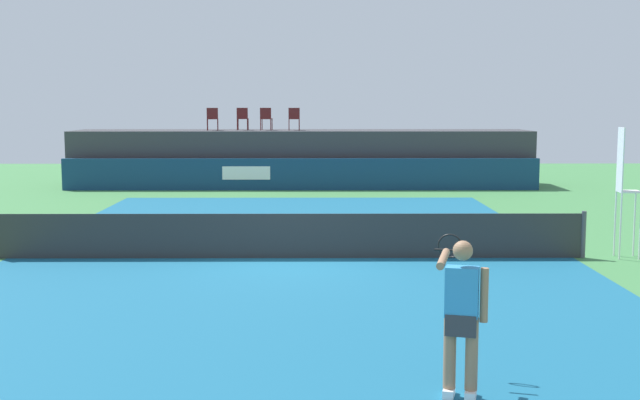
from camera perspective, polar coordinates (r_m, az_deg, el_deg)
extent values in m
plane|color=#3D7A42|center=(20.02, -1.84, -2.50)|extent=(48.00, 48.00, 0.00)
cube|color=#16597A|center=(17.07, -2.10, -4.13)|extent=(12.00, 22.00, 0.00)
cube|color=navy|center=(30.37, -1.35, 1.83)|extent=(18.00, 0.20, 1.20)
cube|color=white|center=(30.36, -5.25, 1.92)|extent=(1.80, 0.02, 0.50)
cube|color=#38383D|center=(32.12, -1.30, 3.00)|extent=(18.00, 2.80, 2.20)
cylinder|color=#561919|center=(32.37, -7.25, 5.32)|extent=(0.04, 0.04, 0.44)
cylinder|color=#561919|center=(32.38, -7.97, 5.31)|extent=(0.04, 0.04, 0.44)
cylinder|color=#561919|center=(31.96, -7.26, 5.30)|extent=(0.04, 0.04, 0.44)
cylinder|color=#561919|center=(31.98, -7.99, 5.29)|extent=(0.04, 0.04, 0.44)
cube|color=#561919|center=(32.17, -7.62, 5.72)|extent=(0.48, 0.48, 0.03)
cube|color=#561919|center=(31.95, -7.64, 6.12)|extent=(0.44, 0.07, 0.42)
cylinder|color=#561919|center=(32.67, -5.11, 5.36)|extent=(0.04, 0.04, 0.44)
cylinder|color=#561919|center=(32.70, -5.82, 5.35)|extent=(0.04, 0.04, 0.44)
cylinder|color=#561919|center=(32.26, -5.17, 5.34)|extent=(0.04, 0.04, 0.44)
cylinder|color=#561919|center=(32.30, -5.88, 5.33)|extent=(0.04, 0.04, 0.44)
cube|color=#561919|center=(32.48, -5.50, 5.76)|extent=(0.44, 0.44, 0.03)
cube|color=#561919|center=(32.27, -5.54, 6.15)|extent=(0.44, 0.03, 0.42)
cylinder|color=#561919|center=(32.35, -3.42, 5.36)|extent=(0.04, 0.04, 0.44)
cylinder|color=#561919|center=(32.40, -4.13, 5.36)|extent=(0.04, 0.04, 0.44)
cylinder|color=#561919|center=(31.95, -3.51, 5.34)|extent=(0.04, 0.04, 0.44)
cylinder|color=#561919|center=(32.00, -4.23, 5.34)|extent=(0.04, 0.04, 0.44)
cube|color=#561919|center=(32.17, -3.83, 5.77)|extent=(0.47, 0.47, 0.03)
cube|color=#561919|center=(31.96, -3.88, 6.16)|extent=(0.44, 0.06, 0.42)
cylinder|color=#561919|center=(32.26, -1.49, 5.37)|extent=(0.04, 0.04, 0.44)
cylinder|color=#561919|center=(32.26, -2.21, 5.36)|extent=(0.04, 0.04, 0.44)
cylinder|color=#561919|center=(31.85, -1.48, 5.35)|extent=(0.04, 0.04, 0.44)
cylinder|color=#561919|center=(31.85, -2.21, 5.34)|extent=(0.04, 0.04, 0.44)
cube|color=#561919|center=(32.05, -1.85, 5.78)|extent=(0.45, 0.45, 0.03)
cube|color=#561919|center=(31.84, -1.85, 6.17)|extent=(0.44, 0.04, 0.42)
cylinder|color=white|center=(18.06, 21.76, -1.77)|extent=(0.04, 0.04, 1.40)
cylinder|color=white|center=(18.44, 21.39, -1.58)|extent=(0.04, 0.04, 1.40)
cylinder|color=white|center=(17.94, 20.53, -1.77)|extent=(0.04, 0.04, 1.40)
cylinder|color=white|center=(18.33, 20.18, -1.58)|extent=(0.04, 0.04, 1.40)
cube|color=white|center=(18.10, 21.06, 0.57)|extent=(0.48, 0.48, 0.03)
cube|color=white|center=(17.99, 20.52, 2.73)|extent=(0.06, 0.44, 1.33)
cube|color=#2D2D2D|center=(16.98, -2.11, -2.56)|extent=(12.40, 0.02, 0.95)
cylinder|color=#4C4C51|center=(17.90, 18.17, -2.34)|extent=(0.10, 0.10, 1.00)
cube|color=white|center=(9.32, 10.63, -13.37)|extent=(0.19, 0.28, 0.10)
cylinder|color=#997051|center=(9.17, 10.70, -10.67)|extent=(0.14, 0.14, 0.82)
cube|color=white|center=(9.33, 9.12, -13.29)|extent=(0.19, 0.28, 0.10)
cylinder|color=#997051|center=(9.19, 9.18, -10.60)|extent=(0.14, 0.14, 0.82)
cube|color=#333338|center=(9.08, 9.98, -8.65)|extent=(0.39, 0.30, 0.24)
cube|color=#338CCC|center=(9.00, 10.03, -6.44)|extent=(0.40, 0.29, 0.56)
sphere|color=#997051|center=(8.90, 10.09, -3.55)|extent=(0.22, 0.22, 0.22)
cylinder|color=#997051|center=(8.98, 11.56, -6.62)|extent=(0.09, 0.09, 0.60)
cylinder|color=#997051|center=(9.22, 8.73, -4.15)|extent=(0.25, 0.61, 0.14)
cylinder|color=black|center=(9.62, 9.01, -3.54)|extent=(0.30, 0.11, 0.03)
torus|color=black|center=(9.91, 9.20, -3.24)|extent=(0.30, 0.10, 0.30)
sphere|color=#D8EA33|center=(22.96, -10.39, -1.31)|extent=(0.07, 0.07, 0.07)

